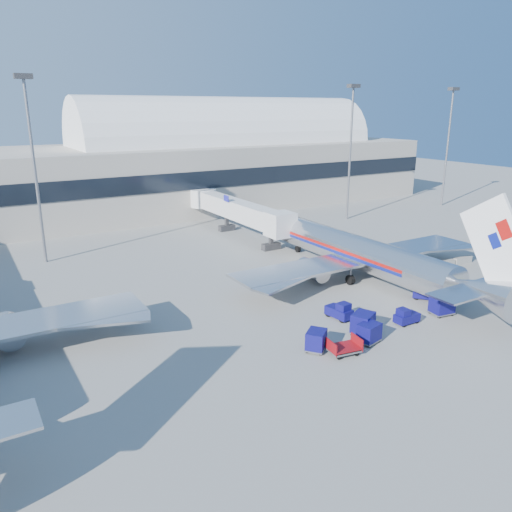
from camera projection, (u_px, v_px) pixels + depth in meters
ground at (316, 308)px, 48.75m from camera, size 260.00×260.00×0.00m
terminal at (55, 176)px, 85.78m from camera, size 170.00×28.15×21.00m
airliner_main at (363, 254)px, 56.57m from camera, size 32.00×37.26×12.07m
jetbridge_near at (233, 209)px, 76.68m from camera, size 4.40×27.50×6.25m
mast_west at (31, 143)px, 59.24m from camera, size 2.00×1.20×22.60m
mast_east at (351, 133)px, 84.04m from camera, size 2.00×1.20×22.60m
mast_far_east at (449, 130)px, 96.44m from camera, size 2.00×1.20×22.60m
barrier_near at (427, 269)px, 59.19m from camera, size 3.00×0.55×0.90m
barrier_mid at (445, 265)px, 60.83m from camera, size 3.00×0.55×0.90m
barrier_far at (463, 260)px, 62.46m from camera, size 3.00×0.55×0.90m
tug_lead at (406, 316)px, 45.05m from camera, size 2.34×1.20×1.51m
tug_right at (424, 292)px, 50.88m from camera, size 2.45×2.62×1.57m
tug_left at (340, 311)px, 46.09m from camera, size 1.56×2.67×1.66m
cart_train_a at (363, 323)px, 42.93m from camera, size 2.63×2.39×1.88m
cart_train_b at (369, 333)px, 41.32m from camera, size 2.20×1.87×1.69m
cart_train_c at (316, 340)px, 40.00m from camera, size 2.40×2.32×1.68m
cart_solo_near at (442, 305)px, 46.93m from camera, size 2.28×1.87×1.83m
cart_solo_far at (456, 292)px, 50.92m from camera, size 1.90×1.60×1.46m
cart_open_red at (344, 349)px, 39.48m from camera, size 2.72×2.11×0.67m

